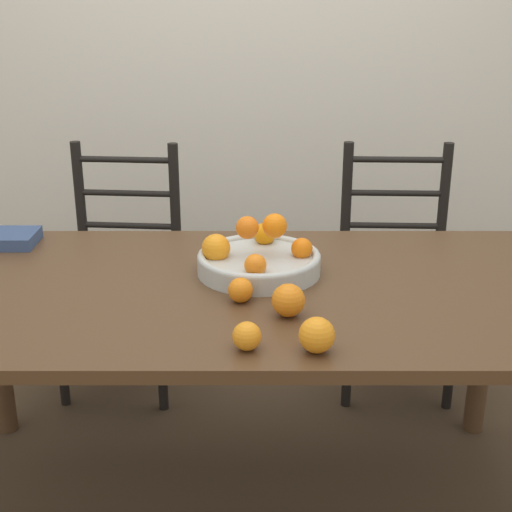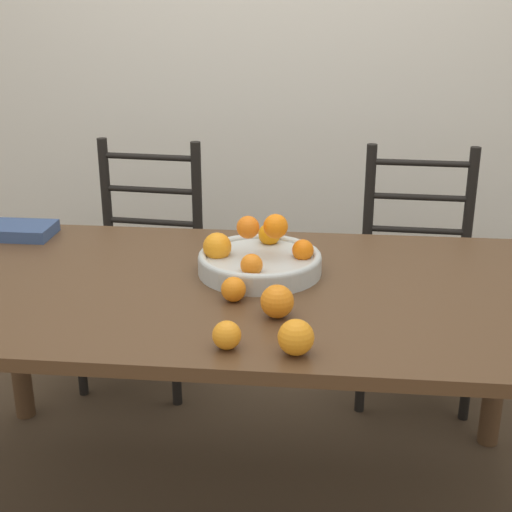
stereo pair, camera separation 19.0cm
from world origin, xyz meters
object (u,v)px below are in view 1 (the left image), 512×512
at_px(fruit_bowl, 255,258).
at_px(orange_loose_1, 314,335).
at_px(orange_loose_2, 244,336).
at_px(chair_left, 119,271).
at_px(orange_loose_3, 285,300).
at_px(orange_loose_0, 237,290).
at_px(chair_right, 392,271).

height_order(fruit_bowl, orange_loose_1, fruit_bowl).
relative_size(orange_loose_2, chair_left, 0.07).
bearing_deg(orange_loose_3, orange_loose_0, 144.68).
distance_m(fruit_bowl, orange_loose_0, 0.21).
xyz_separation_m(orange_loose_1, chair_left, (-0.65, 1.14, -0.30)).
bearing_deg(orange_loose_3, chair_left, 122.05).
bearing_deg(fruit_bowl, orange_loose_1, -74.90).
xyz_separation_m(orange_loose_3, chair_left, (-0.60, 0.95, -0.30)).
bearing_deg(orange_loose_1, orange_loose_3, 106.42).
bearing_deg(chair_right, chair_left, -177.59).
bearing_deg(fruit_bowl, chair_right, 51.19).
distance_m(orange_loose_0, chair_left, 1.04).
height_order(orange_loose_2, chair_right, chair_right).
relative_size(fruit_bowl, orange_loose_3, 4.22).
bearing_deg(orange_loose_2, orange_loose_3, 60.48).
bearing_deg(orange_loose_0, chair_right, 56.31).
relative_size(orange_loose_1, orange_loose_3, 0.98).
height_order(orange_loose_1, chair_right, chair_right).
xyz_separation_m(fruit_bowl, orange_loose_2, (-0.03, -0.47, -0.01)).
relative_size(fruit_bowl, orange_loose_1, 4.30).
height_order(orange_loose_0, chair_right, chair_right).
distance_m(orange_loose_1, chair_right, 1.25).
distance_m(fruit_bowl, chair_left, 0.90).
xyz_separation_m(chair_left, chair_right, (1.06, 0.00, 0.00)).
bearing_deg(orange_loose_0, orange_loose_2, -85.77).
height_order(orange_loose_2, orange_loose_3, orange_loose_3).
relative_size(chair_left, chair_right, 1.00).
xyz_separation_m(orange_loose_3, chair_right, (0.46, 0.96, -0.30)).
distance_m(orange_loose_2, chair_right, 1.30).
distance_m(fruit_bowl, orange_loose_1, 0.49).
distance_m(orange_loose_3, chair_left, 1.17).
distance_m(orange_loose_3, chair_right, 1.10).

